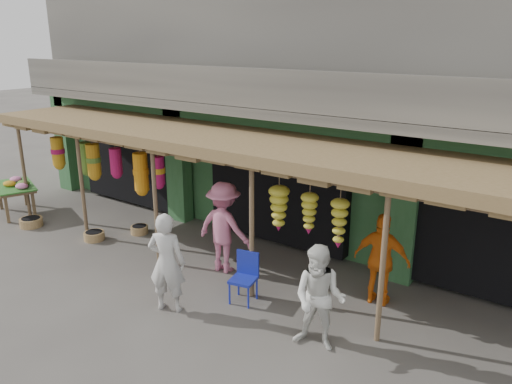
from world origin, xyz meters
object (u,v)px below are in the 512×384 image
Objects in this scene: person_right at (319,298)px; person_vendor at (382,260)px; blue_chair at (245,274)px; person_front at (167,263)px; flower_table at (16,187)px; person_shopper at (224,227)px.

person_right is 1.87m from person_vendor.
blue_chair is 1.47m from person_front.
person_right is (9.78, -0.67, 0.09)m from flower_table.
blue_chair is (7.96, -0.15, -0.25)m from flower_table.
person_vendor is 0.91× the size of person_shopper.
flower_table reaches higher than blue_chair.
flower_table is 1.96× the size of blue_chair.
person_front is (-0.91, -1.08, 0.40)m from blue_chair.
person_front is at bearing -179.72° from person_right.
flower_table is 9.80m from person_right.
person_vendor is (2.98, 2.41, -0.05)m from person_front.
person_shopper is (-3.17, -0.58, 0.09)m from person_vendor.
person_vendor is at bearing -164.58° from person_front.
person_right reaches higher than flower_table.
flower_table is at bearing -33.36° from person_front.
person_shopper is (-2.92, 1.27, 0.10)m from person_right.
flower_table is at bearing 0.34° from person_vendor.
person_shopper is at bearing 134.02° from blue_chair.
blue_chair is 0.51× the size of person_front.
person_vendor is at bearing 20.82° from blue_chair.
person_shopper is at bearing 26.20° from flower_table.
flower_table is 0.95× the size of person_shopper.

